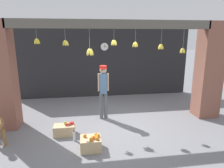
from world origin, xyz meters
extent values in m
plane|color=slate|center=(0.00, 0.00, 0.00)|extent=(60.00, 60.00, 0.00)
cube|color=#232326|center=(0.00, 3.05, 1.52)|extent=(7.55, 0.12, 3.05)
cube|color=brown|center=(-3.12, 0.30, 1.52)|extent=(0.70, 0.60, 3.05)
cube|color=brown|center=(3.12, 0.30, 1.52)|extent=(0.70, 0.60, 3.05)
cube|color=#5B564C|center=(0.00, 0.12, 2.93)|extent=(5.65, 0.24, 0.24)
cylinder|color=#B2AD99|center=(-2.05, 0.08, 2.68)|extent=(0.01, 0.01, 0.26)
ellipsoid|color=yellow|center=(-2.02, 0.08, 2.48)|extent=(0.10, 0.06, 0.16)
ellipsoid|color=yellow|center=(-2.04, 0.12, 2.48)|extent=(0.07, 0.10, 0.16)
ellipsoid|color=yellow|center=(-2.09, 0.11, 2.48)|extent=(0.10, 0.08, 0.17)
ellipsoid|color=yellow|center=(-2.09, 0.06, 2.48)|extent=(0.10, 0.08, 0.17)
ellipsoid|color=yellow|center=(-2.04, 0.05, 2.48)|extent=(0.07, 0.10, 0.16)
cylinder|color=#B2AD99|center=(-1.33, 0.16, 2.65)|extent=(0.01, 0.01, 0.31)
ellipsoid|color=gold|center=(-1.28, 0.16, 2.43)|extent=(0.11, 0.06, 0.17)
ellipsoid|color=gold|center=(-1.33, 0.20, 2.43)|extent=(0.06, 0.11, 0.17)
ellipsoid|color=gold|center=(-1.37, 0.16, 2.43)|extent=(0.11, 0.06, 0.17)
ellipsoid|color=gold|center=(-1.33, 0.12, 2.43)|extent=(0.06, 0.11, 0.17)
cylinder|color=#B2AD99|center=(-0.67, 0.07, 2.54)|extent=(0.01, 0.01, 0.53)
ellipsoid|color=yellow|center=(-0.62, 0.07, 2.18)|extent=(0.14, 0.08, 0.21)
ellipsoid|color=yellow|center=(-0.66, 0.12, 2.18)|extent=(0.10, 0.14, 0.22)
ellipsoid|color=yellow|center=(-0.72, 0.11, 2.18)|extent=(0.13, 0.11, 0.22)
ellipsoid|color=yellow|center=(-0.72, 0.04, 2.18)|extent=(0.13, 0.11, 0.22)
ellipsoid|color=yellow|center=(-0.66, 0.02, 2.18)|extent=(0.10, 0.14, 0.22)
cylinder|color=#B2AD99|center=(0.00, 0.08, 2.66)|extent=(0.01, 0.01, 0.30)
ellipsoid|color=yellow|center=(0.04, 0.08, 2.43)|extent=(0.11, 0.06, 0.17)
ellipsoid|color=yellow|center=(0.03, 0.11, 2.43)|extent=(0.10, 0.10, 0.18)
ellipsoid|color=yellow|center=(-0.01, 0.12, 2.43)|extent=(0.07, 0.11, 0.18)
ellipsoid|color=yellow|center=(-0.04, 0.09, 2.43)|extent=(0.11, 0.08, 0.18)
ellipsoid|color=yellow|center=(-0.04, 0.06, 2.43)|extent=(0.11, 0.08, 0.18)
ellipsoid|color=yellow|center=(-0.01, 0.03, 2.43)|extent=(0.07, 0.11, 0.18)
ellipsoid|color=yellow|center=(0.03, 0.04, 2.43)|extent=(0.10, 0.10, 0.18)
cylinder|color=#B2AD99|center=(0.64, 0.17, 2.63)|extent=(0.01, 0.01, 0.36)
ellipsoid|color=gold|center=(0.68, 0.17, 2.37)|extent=(0.11, 0.06, 0.17)
ellipsoid|color=gold|center=(0.64, 0.21, 2.37)|extent=(0.06, 0.11, 0.17)
ellipsoid|color=gold|center=(0.59, 0.17, 2.37)|extent=(0.11, 0.06, 0.17)
ellipsoid|color=gold|center=(0.64, 0.13, 2.37)|extent=(0.06, 0.11, 0.17)
cylinder|color=#B2AD99|center=(1.39, 0.10, 2.59)|extent=(0.01, 0.01, 0.43)
ellipsoid|color=gold|center=(1.43, 0.10, 2.31)|extent=(0.11, 0.06, 0.17)
ellipsoid|color=gold|center=(1.41, 0.13, 2.31)|extent=(0.09, 0.10, 0.18)
ellipsoid|color=gold|center=(1.38, 0.14, 2.31)|extent=(0.07, 0.11, 0.17)
ellipsoid|color=gold|center=(1.35, 0.12, 2.31)|extent=(0.11, 0.08, 0.17)
ellipsoid|color=gold|center=(1.35, 0.08, 2.31)|extent=(0.11, 0.08, 0.17)
ellipsoid|color=gold|center=(1.38, 0.06, 2.31)|extent=(0.07, 0.11, 0.17)
ellipsoid|color=gold|center=(1.41, 0.07, 2.31)|extent=(0.09, 0.10, 0.18)
cylinder|color=#B2AD99|center=(2.06, 0.09, 2.54)|extent=(0.01, 0.01, 0.55)
ellipsoid|color=yellow|center=(2.10, 0.09, 2.19)|extent=(0.11, 0.06, 0.17)
ellipsoid|color=yellow|center=(2.07, 0.13, 2.19)|extent=(0.08, 0.11, 0.17)
ellipsoid|color=yellow|center=(2.03, 0.11, 2.19)|extent=(0.10, 0.09, 0.18)
ellipsoid|color=yellow|center=(2.03, 0.07, 2.19)|extent=(0.10, 0.09, 0.18)
ellipsoid|color=yellow|center=(2.07, 0.05, 2.19)|extent=(0.08, 0.11, 0.17)
cylinder|color=olive|center=(-2.82, -0.79, 0.22)|extent=(0.07, 0.07, 0.43)
cylinder|color=olive|center=(-3.04, -0.36, 0.22)|extent=(0.07, 0.07, 0.43)
cone|color=brown|center=(-2.79, -0.90, 0.70)|extent=(0.06, 0.06, 0.07)
cylinder|color=#56565B|center=(-0.19, 0.52, 0.43)|extent=(0.11, 0.11, 0.85)
cylinder|color=#56565B|center=(-0.33, 0.52, 0.43)|extent=(0.11, 0.11, 0.85)
cube|color=#4C7099|center=(-0.26, 0.52, 1.17)|extent=(0.20, 0.17, 0.64)
cylinder|color=tan|center=(-0.12, 0.51, 1.21)|extent=(0.06, 0.06, 0.56)
cylinder|color=tan|center=(-0.40, 0.52, 1.21)|extent=(0.06, 0.06, 0.56)
sphere|color=tan|center=(-0.26, 0.52, 1.60)|extent=(0.22, 0.22, 0.22)
cylinder|color=red|center=(-0.26, 0.52, 1.69)|extent=(0.22, 0.22, 0.08)
cube|color=red|center=(-0.27, 0.41, 1.66)|extent=(0.19, 0.12, 0.01)
cube|color=tan|center=(-0.76, -1.25, 0.15)|extent=(0.48, 0.43, 0.30)
sphere|color=orange|center=(-0.62, -1.18, 0.33)|extent=(0.08, 0.08, 0.08)
sphere|color=orange|center=(-0.89, -1.20, 0.33)|extent=(0.08, 0.08, 0.08)
sphere|color=orange|center=(-0.70, -1.31, 0.33)|extent=(0.08, 0.08, 0.08)
sphere|color=orange|center=(-0.61, -1.36, 0.33)|extent=(0.08, 0.08, 0.08)
sphere|color=orange|center=(-0.58, -1.23, 0.33)|extent=(0.08, 0.08, 0.08)
sphere|color=orange|center=(-0.62, -1.30, 0.33)|extent=(0.08, 0.08, 0.08)
sphere|color=orange|center=(-0.75, -1.38, 0.33)|extent=(0.08, 0.08, 0.08)
cube|color=tan|center=(-1.43, -0.43, 0.14)|extent=(0.56, 0.34, 0.28)
sphere|color=#99B238|center=(-1.41, -0.35, 0.31)|extent=(0.08, 0.08, 0.08)
sphere|color=red|center=(-1.20, -0.40, 0.31)|extent=(0.08, 0.08, 0.08)
sphere|color=red|center=(-1.25, -0.38, 0.31)|extent=(0.08, 0.08, 0.08)
sphere|color=red|center=(-1.36, -0.47, 0.31)|extent=(0.08, 0.08, 0.08)
sphere|color=red|center=(-1.28, -0.45, 0.31)|extent=(0.08, 0.08, 0.08)
cylinder|color=silver|center=(-1.16, -0.78, 0.12)|extent=(0.07, 0.07, 0.24)
cylinder|color=black|center=(-1.16, -0.78, 0.26)|extent=(0.04, 0.04, 0.03)
cylinder|color=black|center=(0.05, 2.98, 2.16)|extent=(0.34, 0.01, 0.34)
cylinder|color=white|center=(0.05, 2.97, 2.16)|extent=(0.32, 0.02, 0.32)
cube|color=black|center=(0.05, 2.95, 2.20)|extent=(0.01, 0.01, 0.09)
cube|color=black|center=(0.09, 2.95, 2.16)|extent=(0.12, 0.01, 0.01)
camera|label=1|loc=(-0.87, -5.51, 2.63)|focal=32.00mm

